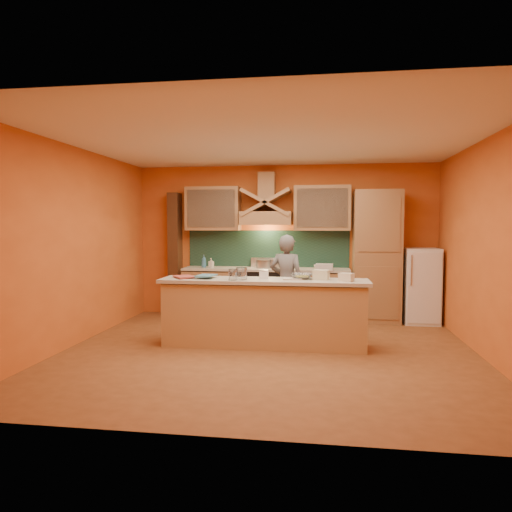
# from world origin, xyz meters

# --- Properties ---
(floor) EXTENTS (5.50, 5.00, 0.01)m
(floor) POSITION_xyz_m (0.00, 0.00, 0.00)
(floor) COLOR brown
(floor) RESTS_ON ground
(ceiling) EXTENTS (5.50, 5.00, 0.01)m
(ceiling) POSITION_xyz_m (0.00, 0.00, 2.80)
(ceiling) COLOR white
(ceiling) RESTS_ON wall_back
(wall_back) EXTENTS (5.50, 0.02, 2.80)m
(wall_back) POSITION_xyz_m (0.00, 2.50, 1.40)
(wall_back) COLOR orange
(wall_back) RESTS_ON floor
(wall_front) EXTENTS (5.50, 0.02, 2.80)m
(wall_front) POSITION_xyz_m (0.00, -2.50, 1.40)
(wall_front) COLOR orange
(wall_front) RESTS_ON floor
(wall_left) EXTENTS (0.02, 5.00, 2.80)m
(wall_left) POSITION_xyz_m (-2.75, 0.00, 1.40)
(wall_left) COLOR orange
(wall_left) RESTS_ON floor
(wall_right) EXTENTS (0.02, 5.00, 2.80)m
(wall_right) POSITION_xyz_m (2.75, 0.00, 1.40)
(wall_right) COLOR orange
(wall_right) RESTS_ON floor
(base_cabinet_left) EXTENTS (1.10, 0.60, 0.86)m
(base_cabinet_left) POSITION_xyz_m (-1.25, 2.20, 0.43)
(base_cabinet_left) COLOR #9F7149
(base_cabinet_left) RESTS_ON floor
(base_cabinet_right) EXTENTS (1.10, 0.60, 0.86)m
(base_cabinet_right) POSITION_xyz_m (0.65, 2.20, 0.43)
(base_cabinet_right) COLOR #9F7149
(base_cabinet_right) RESTS_ON floor
(counter_top) EXTENTS (3.00, 0.62, 0.04)m
(counter_top) POSITION_xyz_m (-0.30, 2.20, 0.90)
(counter_top) COLOR #BDB3A0
(counter_top) RESTS_ON base_cabinet_left
(stove) EXTENTS (0.60, 0.58, 0.90)m
(stove) POSITION_xyz_m (-0.30, 2.20, 0.45)
(stove) COLOR black
(stove) RESTS_ON floor
(backsplash) EXTENTS (3.00, 0.03, 0.70)m
(backsplash) POSITION_xyz_m (-0.30, 2.48, 1.25)
(backsplash) COLOR #173329
(backsplash) RESTS_ON wall_back
(range_hood) EXTENTS (0.92, 0.50, 0.24)m
(range_hood) POSITION_xyz_m (-0.30, 2.25, 1.82)
(range_hood) COLOR #9F7149
(range_hood) RESTS_ON wall_back
(hood_chimney) EXTENTS (0.30, 0.30, 0.50)m
(hood_chimney) POSITION_xyz_m (-0.30, 2.35, 2.40)
(hood_chimney) COLOR #9F7149
(hood_chimney) RESTS_ON wall_back
(upper_cabinet_left) EXTENTS (1.00, 0.35, 0.80)m
(upper_cabinet_left) POSITION_xyz_m (-1.30, 2.33, 2.00)
(upper_cabinet_left) COLOR #9F7149
(upper_cabinet_left) RESTS_ON wall_back
(upper_cabinet_right) EXTENTS (1.00, 0.35, 0.80)m
(upper_cabinet_right) POSITION_xyz_m (0.70, 2.33, 2.00)
(upper_cabinet_right) COLOR #9F7149
(upper_cabinet_right) RESTS_ON wall_back
(pantry_column) EXTENTS (0.80, 0.60, 2.30)m
(pantry_column) POSITION_xyz_m (1.65, 2.20, 1.15)
(pantry_column) COLOR #9F7149
(pantry_column) RESTS_ON floor
(fridge) EXTENTS (0.58, 0.60, 1.30)m
(fridge) POSITION_xyz_m (2.40, 2.20, 0.65)
(fridge) COLOR white
(fridge) RESTS_ON floor
(trim_column_left) EXTENTS (0.20, 0.30, 2.30)m
(trim_column_left) POSITION_xyz_m (-2.05, 2.35, 1.15)
(trim_column_left) COLOR #472816
(trim_column_left) RESTS_ON floor
(island_body) EXTENTS (2.80, 0.55, 0.88)m
(island_body) POSITION_xyz_m (-0.10, 0.30, 0.44)
(island_body) COLOR tan
(island_body) RESTS_ON floor
(island_top) EXTENTS (2.90, 0.62, 0.05)m
(island_top) POSITION_xyz_m (-0.10, 0.30, 0.92)
(island_top) COLOR #BDB3A0
(island_top) RESTS_ON island_body
(person) EXTENTS (0.64, 0.51, 1.55)m
(person) POSITION_xyz_m (0.14, 1.35, 0.77)
(person) COLOR slate
(person) RESTS_ON floor
(pot_large) EXTENTS (0.27, 0.27, 0.15)m
(pot_large) POSITION_xyz_m (-0.35, 2.20, 0.97)
(pot_large) COLOR #B9B8C0
(pot_large) RESTS_ON stove
(pot_small) EXTENTS (0.24, 0.24, 0.15)m
(pot_small) POSITION_xyz_m (-0.15, 2.29, 0.98)
(pot_small) COLOR #B5B4BC
(pot_small) RESTS_ON stove
(soap_bottle_a) EXTENTS (0.10, 0.10, 0.17)m
(soap_bottle_a) POSITION_xyz_m (-1.31, 2.18, 1.01)
(soap_bottle_a) COLOR beige
(soap_bottle_a) RESTS_ON counter_top
(soap_bottle_b) EXTENTS (0.12, 0.12, 0.23)m
(soap_bottle_b) POSITION_xyz_m (-1.44, 2.15, 1.04)
(soap_bottle_b) COLOR teal
(soap_bottle_b) RESTS_ON counter_top
(bowl_back) EXTENTS (0.21, 0.21, 0.06)m
(bowl_back) POSITION_xyz_m (0.66, 2.28, 0.95)
(bowl_back) COLOR silver
(bowl_back) RESTS_ON counter_top
(dish_rack) EXTENTS (0.31, 0.25, 0.11)m
(dish_rack) POSITION_xyz_m (0.75, 2.00, 0.97)
(dish_rack) COLOR silver
(dish_rack) RESTS_ON counter_top
(book_lower) EXTENTS (0.39, 0.41, 0.03)m
(book_lower) POSITION_xyz_m (-1.33, 0.20, 0.96)
(book_lower) COLOR #A7453B
(book_lower) RESTS_ON island_top
(book_upper) EXTENTS (0.27, 0.35, 0.02)m
(book_upper) POSITION_xyz_m (-1.04, 0.31, 0.98)
(book_upper) COLOR teal
(book_upper) RESTS_ON island_top
(jar_large) EXTENTS (0.20, 0.20, 0.17)m
(jar_large) POSITION_xyz_m (-0.39, 0.19, 1.03)
(jar_large) COLOR silver
(jar_large) RESTS_ON island_top
(jar_small) EXTENTS (0.11, 0.11, 0.15)m
(jar_small) POSITION_xyz_m (-0.51, 0.12, 1.02)
(jar_small) COLOR silver
(jar_small) RESTS_ON island_top
(kitchen_scale) EXTENTS (0.15, 0.15, 0.10)m
(kitchen_scale) POSITION_xyz_m (-0.11, 0.42, 1.00)
(kitchen_scale) COLOR white
(kitchen_scale) RESTS_ON island_top
(mixing_bowl) EXTENTS (0.32, 0.32, 0.08)m
(mixing_bowl) POSITION_xyz_m (0.43, 0.40, 0.98)
(mixing_bowl) COLOR white
(mixing_bowl) RESTS_ON island_top
(cloth) EXTENTS (0.27, 0.21, 0.02)m
(cloth) POSITION_xyz_m (0.30, 0.32, 0.95)
(cloth) COLOR beige
(cloth) RESTS_ON island_top
(grocery_bag_a) EXTENTS (0.24, 0.21, 0.13)m
(grocery_bag_a) POSITION_xyz_m (0.69, 0.36, 1.01)
(grocery_bag_a) COLOR beige
(grocery_bag_a) RESTS_ON island_top
(grocery_bag_b) EXTENTS (0.22, 0.20, 0.11)m
(grocery_bag_b) POSITION_xyz_m (1.03, 0.22, 1.00)
(grocery_bag_b) COLOR beige
(grocery_bag_b) RESTS_ON island_top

